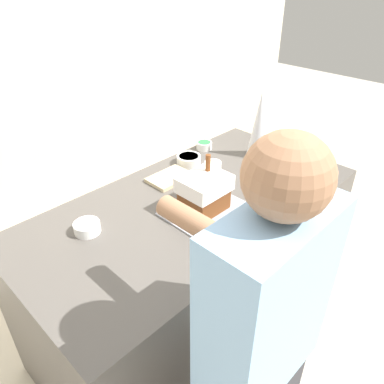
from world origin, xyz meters
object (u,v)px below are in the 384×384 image
object	(u,v)px
candy_bowl_center_rear	(189,159)
candy_bowl_near_tray_left	(87,227)
candy_bowl_beside_tree	(204,145)
cookbook	(170,178)
candy_bowl_far_right	(213,166)
decorative_tree	(259,124)
baking_tray	(204,209)
gingerbread_house	(204,192)
person	(257,360)

from	to	relation	value
candy_bowl_center_rear	candy_bowl_near_tray_left	bearing A→B (deg)	-170.14
candy_bowl_beside_tree	cookbook	world-z (taller)	candy_bowl_beside_tree
candy_bowl_far_right	cookbook	size ratio (longest dim) A/B	0.42
decorative_tree	candy_bowl_far_right	world-z (taller)	decorative_tree
decorative_tree	candy_bowl_beside_tree	bearing A→B (deg)	118.86
baking_tray	decorative_tree	xyz separation A→B (m)	(0.65, 0.17, 0.20)
candy_bowl_beside_tree	decorative_tree	bearing A→B (deg)	-61.14
baking_tray	candy_bowl_center_rear	size ratio (longest dim) A/B	2.72
gingerbread_house	candy_bowl_far_right	world-z (taller)	gingerbread_house
cookbook	person	xyz separation A→B (m)	(-0.51, -0.96, -0.07)
decorative_tree	person	xyz separation A→B (m)	(-1.08, -0.80, -0.26)
candy_bowl_far_right	person	world-z (taller)	person
baking_tray	decorative_tree	bearing A→B (deg)	14.57
candy_bowl_far_right	candy_bowl_near_tray_left	bearing A→B (deg)	178.75
baking_tray	candy_bowl_center_rear	xyz separation A→B (m)	(0.28, 0.38, 0.02)
candy_bowl_far_right	cookbook	xyz separation A→B (m)	(-0.24, 0.10, -0.02)
baking_tray	person	world-z (taller)	person
candy_bowl_beside_tree	candy_bowl_center_rear	bearing A→B (deg)	-160.98
candy_bowl_center_rear	cookbook	world-z (taller)	candy_bowl_center_rear
person	gingerbread_house	bearing A→B (deg)	55.98
candy_bowl_beside_tree	cookbook	bearing A→B (deg)	-162.92
candy_bowl_near_tray_left	cookbook	xyz separation A→B (m)	(0.57, 0.08, -0.02)
baking_tray	person	xyz separation A→B (m)	(-0.43, -0.63, -0.06)
gingerbread_house	candy_bowl_near_tray_left	distance (m)	0.55
gingerbread_house	person	world-z (taller)	person
gingerbread_house	cookbook	world-z (taller)	gingerbread_house
gingerbread_house	cookbook	bearing A→B (deg)	76.02
candy_bowl_near_tray_left	candy_bowl_far_right	bearing A→B (deg)	-1.25
gingerbread_house	person	size ratio (longest dim) A/B	0.16
gingerbread_house	decorative_tree	world-z (taller)	decorative_tree
cookbook	person	distance (m)	1.09
person	candy_bowl_beside_tree	bearing A→B (deg)	49.84
candy_bowl_center_rear	candy_bowl_far_right	distance (m)	0.16
decorative_tree	baking_tray	bearing A→B (deg)	-165.43
baking_tray	candy_bowl_far_right	distance (m)	0.40
baking_tray	candy_bowl_beside_tree	xyz separation A→B (m)	(0.49, 0.46, 0.02)
candy_bowl_center_rear	cookbook	distance (m)	0.21
baking_tray	candy_bowl_near_tray_left	size ratio (longest dim) A/B	3.27
baking_tray	decorative_tree	world-z (taller)	decorative_tree
baking_tray	candy_bowl_beside_tree	distance (m)	0.67
candy_bowl_beside_tree	gingerbread_house	bearing A→B (deg)	-137.17
candy_bowl_center_rear	candy_bowl_far_right	bearing A→B (deg)	-74.53
candy_bowl_far_right	person	size ratio (longest dim) A/B	0.06
baking_tray	cookbook	size ratio (longest dim) A/B	1.63
candy_bowl_far_right	baking_tray	bearing A→B (deg)	-144.19
person	candy_bowl_center_rear	bearing A→B (deg)	55.12
baking_tray	candy_bowl_far_right	bearing A→B (deg)	35.81
candy_bowl_beside_tree	candy_bowl_far_right	bearing A→B (deg)	-127.16
gingerbread_house	candy_bowl_center_rear	distance (m)	0.48
gingerbread_house	candy_bowl_far_right	bearing A→B (deg)	35.82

